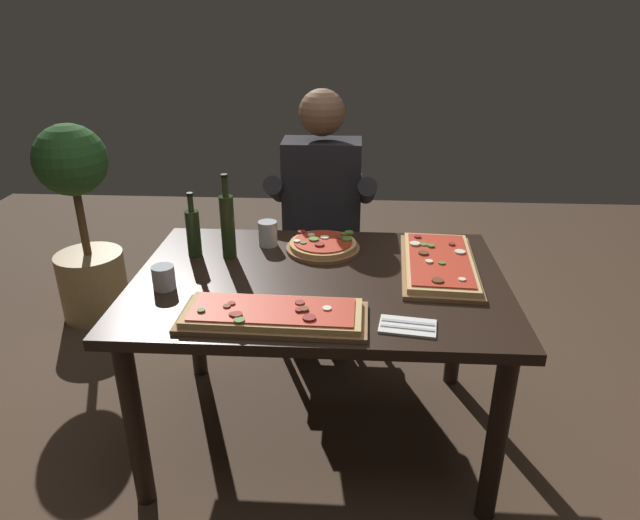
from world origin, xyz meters
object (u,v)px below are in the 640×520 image
at_px(tumbler_far_side, 268,235).
at_px(seated_diner, 321,212).
at_px(oil_bottle_amber, 193,232).
at_px(tumbler_near_camera, 164,277).
at_px(pizza_rectangular_left, 439,263).
at_px(wine_bottle_dark, 228,225).
at_px(diner_chair, 323,250).
at_px(dining_table, 319,300).
at_px(pizza_rectangular_front, 273,315).
at_px(pizza_round_far, 323,246).
at_px(potted_plant_corner, 82,225).

bearing_deg(tumbler_far_side, seated_diner, 64.73).
bearing_deg(seated_diner, oil_bottle_amber, -131.23).
bearing_deg(tumbler_near_camera, seated_diner, 58.63).
relative_size(pizza_rectangular_left, tumbler_far_side, 5.61).
bearing_deg(wine_bottle_dark, diner_chair, 63.31).
bearing_deg(seated_diner, dining_table, -87.43).
xyz_separation_m(dining_table, pizza_rectangular_front, (-0.13, -0.32, 0.12)).
relative_size(pizza_rectangular_left, pizza_round_far, 1.94).
bearing_deg(seated_diner, diner_chair, 90.00).
bearing_deg(pizza_rectangular_front, wine_bottle_dark, 116.34).
bearing_deg(tumbler_far_side, pizza_rectangular_left, -15.14).
relative_size(tumbler_near_camera, tumbler_far_side, 0.81).
xyz_separation_m(tumbler_far_side, potted_plant_corner, (-1.14, 0.64, -0.22)).
bearing_deg(potted_plant_corner, diner_chair, -3.64).
distance_m(oil_bottle_amber, seated_diner, 0.75).
bearing_deg(wine_bottle_dark, potted_plant_corner, 142.41).
distance_m(wine_bottle_dark, diner_chair, 0.86).
bearing_deg(dining_table, pizza_round_far, 89.91).
height_order(dining_table, pizza_round_far, pizza_round_far).
height_order(dining_table, tumbler_near_camera, tumbler_near_camera).
xyz_separation_m(seated_diner, potted_plant_corner, (-1.34, 0.21, -0.18)).
relative_size(pizza_round_far, wine_bottle_dark, 0.89).
relative_size(diner_chair, potted_plant_corner, 0.77).
xyz_separation_m(tumbler_near_camera, seated_diner, (0.52, 0.86, -0.04)).
relative_size(diner_chair, seated_diner, 0.65).
bearing_deg(pizza_rectangular_front, potted_plant_corner, 134.53).
height_order(tumbler_near_camera, tumbler_far_side, tumbler_far_side).
height_order(dining_table, diner_chair, diner_chair).
bearing_deg(seated_diner, potted_plant_corner, 171.30).
distance_m(pizza_round_far, potted_plant_corner, 1.55).
relative_size(tumbler_far_side, diner_chair, 0.12).
height_order(tumbler_near_camera, diner_chair, diner_chair).
bearing_deg(diner_chair, pizza_round_far, -86.78).
distance_m(pizza_rectangular_left, tumbler_near_camera, 1.04).
relative_size(pizza_rectangular_left, diner_chair, 0.69).
distance_m(dining_table, tumbler_far_side, 0.41).
bearing_deg(pizza_rectangular_front, dining_table, 67.97).
xyz_separation_m(pizza_rectangular_left, potted_plant_corner, (-1.84, 0.83, -0.19)).
distance_m(pizza_rectangular_front, potted_plant_corner, 1.78).
bearing_deg(seated_diner, pizza_rectangular_front, -95.29).
bearing_deg(pizza_rectangular_front, diner_chair, 85.25).
bearing_deg(tumbler_far_side, pizza_round_far, -9.70).
xyz_separation_m(pizza_round_far, tumbler_far_side, (-0.24, 0.04, 0.03)).
xyz_separation_m(pizza_round_far, wine_bottle_dark, (-0.38, -0.09, 0.12)).
height_order(pizza_rectangular_front, oil_bottle_amber, oil_bottle_amber).
relative_size(pizza_rectangular_left, wine_bottle_dark, 1.72).
bearing_deg(tumbler_near_camera, pizza_round_far, 34.61).
bearing_deg(wine_bottle_dark, pizza_round_far, 13.50).
distance_m(pizza_rectangular_front, pizza_rectangular_left, 0.74).
relative_size(pizza_rectangular_front, tumbler_near_camera, 7.14).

